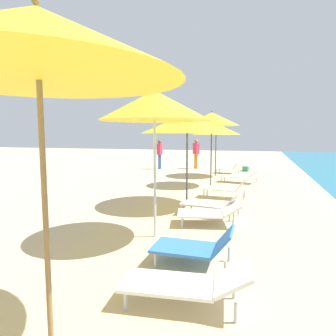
{
  "coord_description": "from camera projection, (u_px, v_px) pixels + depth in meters",
  "views": [
    {
      "loc": [
        2.08,
        1.39,
        1.93
      ],
      "look_at": [
        0.29,
        7.01,
        1.29
      ],
      "focal_mm": 31.54,
      "sensor_mm": 36.0,
      "label": 1
    }
  ],
  "objects": [
    {
      "name": "umbrella_second",
      "position": [
        37.0,
        44.0,
        2.4
      ],
      "size": [
        2.43,
        2.43,
        3.03
      ],
      "color": "olive",
      "rests_on": "ground"
    },
    {
      "name": "umbrella_fifth",
      "position": [
        212.0,
        119.0,
        11.28
      ],
      "size": [
        2.09,
        2.09,
        2.88
      ],
      "color": "#4C4C51",
      "rests_on": "ground"
    },
    {
      "name": "person_walking_mid",
      "position": [
        160.0,
        151.0,
        17.12
      ],
      "size": [
        0.24,
        0.37,
        1.7
      ],
      "rotation": [
        0.0,
        0.0,
        6.21
      ],
      "color": "#334CB2",
      "rests_on": "ground"
    },
    {
      "name": "lounger_fourth_inland",
      "position": [
        213.0,
        203.0,
        7.12
      ],
      "size": [
        1.49,
        0.8,
        0.65
      ],
      "rotation": [
        0.0,
        0.0,
        3.03
      ],
      "color": "white",
      "rests_on": "ground"
    },
    {
      "name": "umbrella_farthest",
      "position": [
        216.0,
        129.0,
        14.02
      ],
      "size": [
        2.29,
        2.29,
        2.57
      ],
      "color": "#4C4C51",
      "rests_on": "ground"
    },
    {
      "name": "lounger_second_shoreside",
      "position": [
        187.0,
        282.0,
        3.36
      ],
      "size": [
        1.53,
        0.74,
        0.51
      ],
      "rotation": [
        0.0,
        0.0,
        3.27
      ],
      "color": "white",
      "rests_on": "ground"
    },
    {
      "name": "umbrella_fourth",
      "position": [
        187.0,
        123.0,
        8.05
      ],
      "size": [
        2.53,
        2.53,
        2.59
      ],
      "color": "#4C4C51",
      "rests_on": "ground"
    },
    {
      "name": "lounger_third_inland",
      "position": [
        195.0,
        246.0,
        4.41
      ],
      "size": [
        1.21,
        0.66,
        0.59
      ],
      "rotation": [
        0.0,
        0.0,
        3.16
      ],
      "color": "blue",
      "rests_on": "ground"
    },
    {
      "name": "cooler_box",
      "position": [
        246.0,
        168.0,
        16.22
      ],
      "size": [
        0.38,
        0.6,
        0.32
      ],
      "color": "#338C59",
      "rests_on": "ground"
    },
    {
      "name": "person_walking_near",
      "position": [
        196.0,
        151.0,
        17.32
      ],
      "size": [
        0.42,
        0.4,
        1.74
      ],
      "rotation": [
        0.0,
        0.0,
        0.86
      ],
      "color": "orange",
      "rests_on": "ground"
    },
    {
      "name": "lounger_fourth_shoreside",
      "position": [
        226.0,
        188.0,
        9.13
      ],
      "size": [
        1.4,
        0.62,
        0.67
      ],
      "rotation": [
        0.0,
        0.0,
        3.1
      ],
      "color": "white",
      "rests_on": "ground"
    },
    {
      "name": "lounger_third_shoreside",
      "position": [
        209.0,
        212.0,
        6.41
      ],
      "size": [
        1.46,
        0.98,
        0.5
      ],
      "rotation": [
        0.0,
        0.0,
        3.38
      ],
      "color": "white",
      "rests_on": "ground"
    },
    {
      "name": "lounger_farthest_shoreside",
      "position": [
        228.0,
        168.0,
        15.15
      ],
      "size": [
        1.27,
        0.84,
        0.59
      ],
      "rotation": [
        0.0,
        0.0,
        2.97
      ],
      "color": "white",
      "rests_on": "ground"
    },
    {
      "name": "lounger_fifth_shoreside",
      "position": [
        240.0,
        176.0,
        12.13
      ],
      "size": [
        1.68,
        0.81,
        0.57
      ],
      "rotation": [
        0.0,
        0.0,
        2.99
      ],
      "color": "white",
      "rests_on": "ground"
    },
    {
      "name": "umbrella_third",
      "position": [
        154.0,
        106.0,
        5.4
      ],
      "size": [
        2.06,
        2.06,
        2.82
      ],
      "color": "silver",
      "rests_on": "ground"
    }
  ]
}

